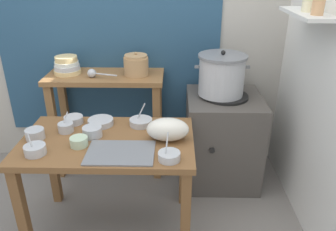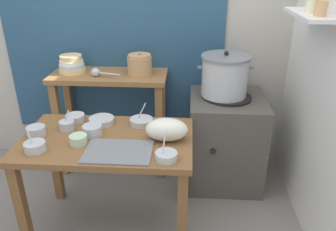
{
  "view_description": "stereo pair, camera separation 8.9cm",
  "coord_description": "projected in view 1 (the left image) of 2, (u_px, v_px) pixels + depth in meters",
  "views": [
    {
      "loc": [
        0.42,
        -1.79,
        1.76
      ],
      "look_at": [
        0.38,
        0.22,
        0.82
      ],
      "focal_mm": 35.7,
      "sensor_mm": 36.0,
      "label": 1
    },
    {
      "loc": [
        0.51,
        -1.78,
        1.76
      ],
      "look_at": [
        0.38,
        0.22,
        0.82
      ],
      "focal_mm": 35.7,
      "sensor_mm": 36.0,
      "label": 2
    }
  ],
  "objects": [
    {
      "name": "stove_block",
      "position": [
        222.0,
        138.0,
        2.83
      ],
      "size": [
        0.6,
        0.61,
        0.78
      ],
      "color": "#4C4742",
      "rests_on": "ground"
    },
    {
      "name": "plastic_bag",
      "position": [
        168.0,
        129.0,
        2.09
      ],
      "size": [
        0.27,
        0.17,
        0.15
      ],
      "primitive_type": "ellipsoid",
      "color": "silver",
      "rests_on": "prep_table"
    },
    {
      "name": "prep_bowl_4",
      "position": [
        35.0,
        149.0,
        1.95
      ],
      "size": [
        0.13,
        0.13,
        0.14
      ],
      "color": "#B7BABF",
      "rests_on": "prep_table"
    },
    {
      "name": "prep_bowl_5",
      "position": [
        35.0,
        134.0,
        2.12
      ],
      "size": [
        0.12,
        0.12,
        0.07
      ],
      "color": "#B7BABF",
      "rests_on": "prep_table"
    },
    {
      "name": "back_shelf_table",
      "position": [
        107.0,
        99.0,
        2.84
      ],
      "size": [
        0.96,
        0.4,
        0.9
      ],
      "color": "olive",
      "rests_on": "ground"
    },
    {
      "name": "serving_tray",
      "position": [
        121.0,
        153.0,
        1.97
      ],
      "size": [
        0.4,
        0.28,
        0.01
      ],
      "primitive_type": "cube",
      "color": "slate",
      "rests_on": "prep_table"
    },
    {
      "name": "prep_bowl_8",
      "position": [
        92.0,
        131.0,
        2.15
      ],
      "size": [
        0.12,
        0.12,
        0.07
      ],
      "color": "#B7BABF",
      "rests_on": "prep_table"
    },
    {
      "name": "wall_back",
      "position": [
        135.0,
        19.0,
        2.81
      ],
      "size": [
        4.4,
        0.12,
        2.6
      ],
      "color": "#B2ADA3",
      "rests_on": "ground"
    },
    {
      "name": "prep_bowl_0",
      "position": [
        66.0,
        127.0,
        2.21
      ],
      "size": [
        0.1,
        0.1,
        0.13
      ],
      "color": "#B7BABF",
      "rests_on": "prep_table"
    },
    {
      "name": "steamer_pot",
      "position": [
        222.0,
        75.0,
        2.61
      ],
      "size": [
        0.43,
        0.38,
        0.36
      ],
      "color": "#B7BABF",
      "rests_on": "stove_block"
    },
    {
      "name": "prep_bowl_7",
      "position": [
        74.0,
        119.0,
        2.33
      ],
      "size": [
        0.13,
        0.13,
        0.05
      ],
      "color": "#B7BABF",
      "rests_on": "prep_table"
    },
    {
      "name": "prep_bowl_3",
      "position": [
        101.0,
        122.0,
        2.3
      ],
      "size": [
        0.17,
        0.17,
        0.04
      ],
      "color": "#B7BABF",
      "rests_on": "prep_table"
    },
    {
      "name": "clay_pot",
      "position": [
        136.0,
        65.0,
        2.7
      ],
      "size": [
        0.2,
        0.2,
        0.19
      ],
      "color": "tan",
      "rests_on": "back_shelf_table"
    },
    {
      "name": "prep_bowl_6",
      "position": [
        141.0,
        122.0,
        2.3
      ],
      "size": [
        0.16,
        0.16,
        0.15
      ],
      "color": "#B7BABF",
      "rests_on": "prep_table"
    },
    {
      "name": "prep_bowl_2",
      "position": [
        79.0,
        141.0,
        2.04
      ],
      "size": [
        0.11,
        0.11,
        0.06
      ],
      "color": "#B7D1AD",
      "rests_on": "prep_table"
    },
    {
      "name": "prep_table",
      "position": [
        108.0,
        154.0,
        2.17
      ],
      "size": [
        1.1,
        0.66,
        0.72
      ],
      "color": "brown",
      "rests_on": "ground"
    },
    {
      "name": "prep_bowl_1",
      "position": [
        169.0,
        156.0,
        1.9
      ],
      "size": [
        0.13,
        0.13,
        0.16
      ],
      "color": "#B7BABF",
      "rests_on": "prep_table"
    },
    {
      "name": "bowl_stack_enamel",
      "position": [
        67.0,
        66.0,
        2.74
      ],
      "size": [
        0.22,
        0.22,
        0.15
      ],
      "color": "#E5C684",
      "rests_on": "back_shelf_table"
    },
    {
      "name": "ladle",
      "position": [
        93.0,
        73.0,
        2.66
      ],
      "size": [
        0.25,
        0.1,
        0.07
      ],
      "color": "#B7BABF",
      "rests_on": "back_shelf_table"
    }
  ]
}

